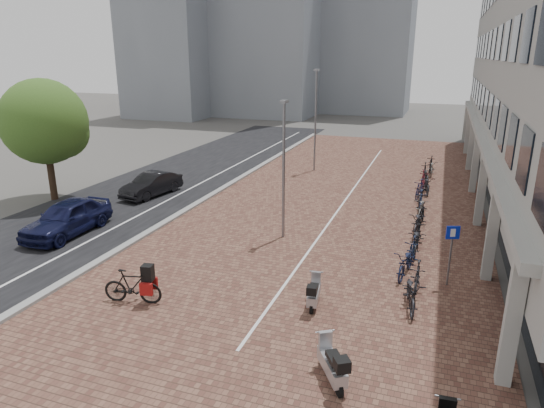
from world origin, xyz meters
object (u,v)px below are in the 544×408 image
Objects in this scene: car_navy at (67,218)px; car_dark at (152,185)px; hero_bike at (132,286)px; parking_sign at (451,247)px; scooter_back at (332,362)px; scooter_front at (314,292)px.

car_dark is (0.10, 6.50, -0.13)m from car_navy.
hero_bike is 10.64m from parking_sign.
hero_bike reaches higher than scooter_back.
parking_sign is at bearing -75.64° from hero_bike.
car_dark reaches higher than scooter_front.
car_dark is 1.77× the size of parking_sign.
hero_bike is 1.39× the size of scooter_front.
car_navy is at bearing 160.86° from parking_sign.
scooter_front is 3.70m from scooter_back.
parking_sign is at bearing 28.60° from scooter_front.
scooter_back is at bearing -25.03° from car_navy.
parking_sign reaches higher than car_navy.
hero_bike is at bearing -50.15° from car_dark.
scooter_front is 0.91× the size of scooter_back.
parking_sign is (15.84, -6.15, 0.81)m from car_dark.
parking_sign is (9.52, 4.65, 0.85)m from hero_bike.
scooter_back reaches higher than scooter_front.
hero_bike is 1.26× the size of scooter_back.
car_dark is 12.51m from hero_bike.
scooter_back is at bearing -75.89° from scooter_front.
car_navy is 14.60m from scooter_back.
hero_bike is (6.42, -4.30, -0.17)m from car_navy.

